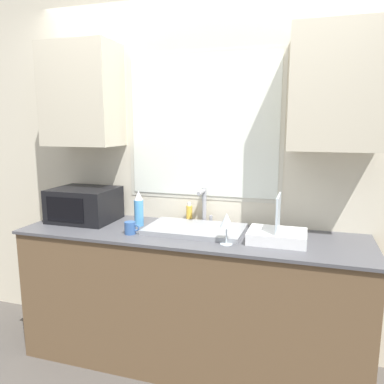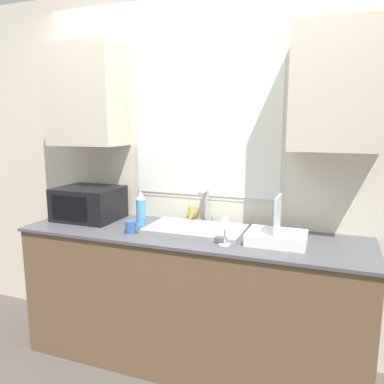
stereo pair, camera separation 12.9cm
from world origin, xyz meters
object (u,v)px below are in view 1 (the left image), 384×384
microwave (84,204)px  dish_rack (277,234)px  mug_near_sink (130,228)px  spray_bottle (139,209)px  wine_glass (227,221)px  faucet (204,203)px  soap_bottle (189,214)px

microwave → dish_rack: bearing=-4.1°
dish_rack → mug_near_sink: bearing=-173.0°
dish_rack → spray_bottle: dish_rack is taller
mug_near_sink → microwave: bearing=155.8°
wine_glass → dish_rack: bearing=25.6°
faucet → wine_glass: (0.25, -0.41, -0.01)m
mug_near_sink → dish_rack: bearing=7.0°
microwave → spray_bottle: spray_bottle is taller
spray_bottle → dish_rack: bearing=-5.2°
spray_bottle → soap_bottle: size_ratio=1.66×
soap_bottle → wine_glass: 0.56m
microwave → soap_bottle: 0.78m
mug_near_sink → wine_glass: (0.64, -0.02, 0.10)m
faucet → wine_glass: faucet is taller
faucet → soap_bottle: faucet is taller
microwave → wine_glass: (1.12, -0.24, 0.02)m
dish_rack → soap_bottle: dish_rack is taller
wine_glass → mug_near_sink: bearing=177.9°
spray_bottle → soap_bottle: 0.37m
microwave → wine_glass: 1.15m
wine_glass → microwave: bearing=168.0°
wine_glass → faucet: bearing=121.4°
faucet → soap_bottle: 0.14m
dish_rack → soap_bottle: bearing=156.9°
spray_bottle → faucet: bearing=24.0°
dish_rack → soap_bottle: size_ratio=2.30×
faucet → mug_near_sink: size_ratio=2.49×
soap_bottle → wine_glass: (0.36, -0.41, 0.08)m
faucet → spray_bottle: bearing=-156.0°
faucet → dish_rack: bearing=-27.2°
spray_bottle → wine_glass: spray_bottle is taller
soap_bottle → mug_near_sink: 0.48m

